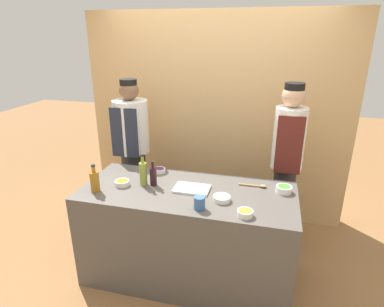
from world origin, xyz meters
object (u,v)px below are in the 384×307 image
object	(u,v)px
sauce_bowl_yellow	(245,213)
bottle_oil	(143,173)
chef_right	(287,161)
chef_left	(133,150)
cup_blue	(199,203)
bottle_amber	(95,181)
wooden_spoon	(256,186)
cutting_board	(192,189)
sauce_bowl_green	(284,189)
bottle_wine	(153,176)
sauce_bowl_purple	(160,170)
sauce_bowl_orange	(122,183)
sauce_bowl_white	(222,198)

from	to	relation	value
sauce_bowl_yellow	bottle_oil	world-z (taller)	bottle_oil
sauce_bowl_yellow	chef_right	world-z (taller)	chef_right
sauce_bowl_yellow	chef_left	size ratio (longest dim) A/B	0.07
cup_blue	chef_left	distance (m)	1.42
bottle_amber	wooden_spoon	distance (m)	1.39
cutting_board	cup_blue	xyz separation A→B (m)	(0.14, -0.29, 0.04)
cutting_board	wooden_spoon	xyz separation A→B (m)	(0.53, 0.20, 0.00)
chef_right	cup_blue	bearing A→B (deg)	-123.39
sauce_bowl_green	cup_blue	size ratio (longest dim) A/B	1.30
bottle_wine	wooden_spoon	bearing A→B (deg)	12.17
chef_left	chef_right	distance (m)	1.66
sauce_bowl_green	bottle_amber	world-z (taller)	bottle_amber
sauce_bowl_purple	sauce_bowl_orange	bearing A→B (deg)	-122.67
sauce_bowl_green	wooden_spoon	distance (m)	0.24
bottle_amber	cup_blue	distance (m)	0.93
sauce_bowl_purple	cutting_board	bearing A→B (deg)	-35.67
sauce_bowl_green	bottle_amber	bearing A→B (deg)	-166.35
sauce_bowl_yellow	bottle_amber	xyz separation A→B (m)	(-1.28, 0.08, 0.07)
bottle_amber	cup_blue	bearing A→B (deg)	-4.13
sauce_bowl_purple	bottle_wine	size ratio (longest dim) A/B	0.49
sauce_bowl_green	chef_right	size ratio (longest dim) A/B	0.08
sauce_bowl_white	sauce_bowl_purple	bearing A→B (deg)	148.81
sauce_bowl_orange	bottle_wine	bearing A→B (deg)	15.40
sauce_bowl_purple	bottle_oil	world-z (taller)	bottle_oil
bottle_wine	bottle_oil	world-z (taller)	bottle_oil
sauce_bowl_white	cup_blue	world-z (taller)	cup_blue
sauce_bowl_yellow	bottle_wine	size ratio (longest dim) A/B	0.51
bottle_oil	sauce_bowl_white	bearing A→B (deg)	-9.40
sauce_bowl_yellow	wooden_spoon	xyz separation A→B (m)	(0.05, 0.51, -0.01)
sauce_bowl_green	sauce_bowl_yellow	size ratio (longest dim) A/B	1.14
sauce_bowl_purple	cup_blue	distance (m)	0.79
sauce_bowl_orange	sauce_bowl_white	bearing A→B (deg)	-3.69
sauce_bowl_orange	bottle_wine	xyz separation A→B (m)	(0.27, 0.07, 0.06)
sauce_bowl_green	bottle_oil	xyz separation A→B (m)	(-1.21, -0.16, 0.08)
bottle_amber	chef_right	distance (m)	1.84
wooden_spoon	sauce_bowl_white	bearing A→B (deg)	-128.01
sauce_bowl_white	cutting_board	distance (m)	0.31
sauce_bowl_yellow	chef_left	distance (m)	1.69
wooden_spoon	chef_left	world-z (taller)	chef_left
sauce_bowl_green	bottle_amber	xyz separation A→B (m)	(-1.56, -0.38, 0.07)
bottle_wine	cup_blue	world-z (taller)	bottle_wine
sauce_bowl_yellow	bottle_oil	distance (m)	0.98
chef_left	chef_right	xyz separation A→B (m)	(1.66, 0.00, 0.04)
bottle_amber	bottle_oil	bearing A→B (deg)	32.39
cutting_board	bottle_oil	distance (m)	0.45
bottle_wine	chef_right	world-z (taller)	chef_right
cutting_board	wooden_spoon	distance (m)	0.57
sauce_bowl_yellow	chef_left	world-z (taller)	chef_left
sauce_bowl_purple	sauce_bowl_white	world-z (taller)	same
cutting_board	bottle_oil	world-z (taller)	bottle_oil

